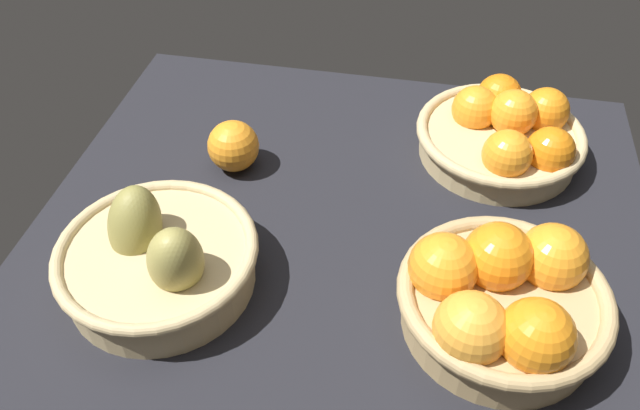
# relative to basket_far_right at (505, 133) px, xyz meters

# --- Properties ---
(market_tray) EXTENTS (0.84, 0.72, 0.03)m
(market_tray) POSITION_rel_basket_far_right_xyz_m (-0.21, -0.18, -0.05)
(market_tray) COLOR black
(market_tray) RESTS_ON ground
(basket_far_right) EXTENTS (0.25, 0.25, 0.10)m
(basket_far_right) POSITION_rel_basket_far_right_xyz_m (0.00, 0.00, 0.00)
(basket_far_right) COLOR tan
(basket_far_right) RESTS_ON market_tray
(basket_near_left_pears) EXTENTS (0.25, 0.25, 0.14)m
(basket_near_left_pears) POSITION_rel_basket_far_right_xyz_m (-0.42, -0.34, 0.00)
(basket_near_left_pears) COLOR tan
(basket_near_left_pears) RESTS_ON market_tray
(basket_near_right) EXTENTS (0.24, 0.24, 0.12)m
(basket_near_right) POSITION_rel_basket_far_right_xyz_m (-0.01, -0.33, 0.01)
(basket_near_right) COLOR tan
(basket_near_right) RESTS_ON market_tray
(loose_orange_front_gap) EXTENTS (0.08, 0.08, 0.08)m
(loose_orange_front_gap) POSITION_rel_basket_far_right_xyz_m (-0.39, -0.11, -0.00)
(loose_orange_front_gap) COLOR orange
(loose_orange_front_gap) RESTS_ON market_tray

